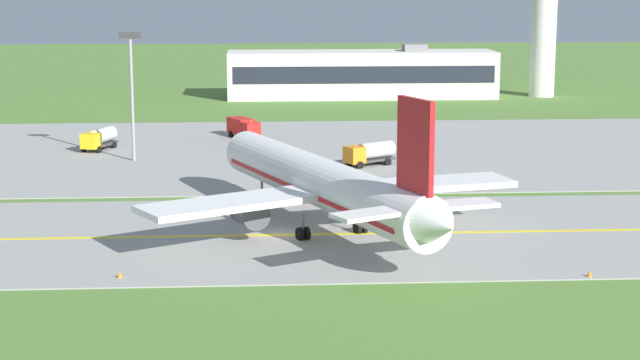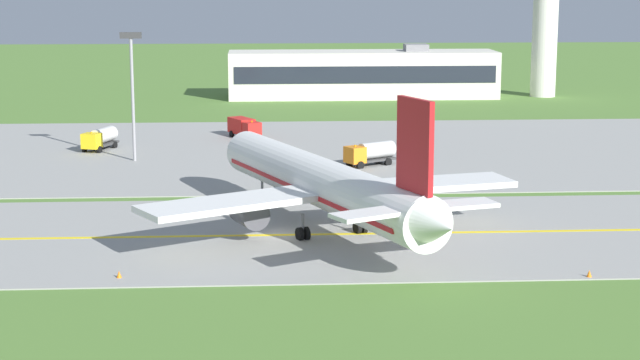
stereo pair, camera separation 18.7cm
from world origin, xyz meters
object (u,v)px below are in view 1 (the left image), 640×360
at_px(service_truck_catering, 99,138).
at_px(apron_light_mast, 131,80).
at_px(service_truck_fuel, 370,153).
at_px(control_tower, 545,6).
at_px(airplane_lead, 324,184).
at_px(service_truck_baggage, 244,127).

relative_size(service_truck_catering, apron_light_mast, 0.43).
bearing_deg(service_truck_fuel, service_truck_catering, 158.19).
distance_m(service_truck_fuel, apron_light_mast, 28.11).
bearing_deg(control_tower, service_truck_catering, -141.82).
relative_size(airplane_lead, apron_light_mast, 2.59).
distance_m(airplane_lead, control_tower, 108.45).
distance_m(service_truck_catering, apron_light_mast, 12.26).
height_order(airplane_lead, apron_light_mast, apron_light_mast).
distance_m(control_tower, apron_light_mast, 90.02).
relative_size(service_truck_catering, control_tower, 0.24).
bearing_deg(control_tower, service_truck_fuel, -119.32).
xyz_separation_m(service_truck_baggage, service_truck_fuel, (14.23, -21.17, 0.00)).
distance_m(service_truck_baggage, service_truck_catering, 19.39).
relative_size(service_truck_baggage, service_truck_fuel, 1.01).
bearing_deg(service_truck_catering, airplane_lead, -60.53).
distance_m(airplane_lead, service_truck_fuel, 31.69).
height_order(airplane_lead, service_truck_catering, airplane_lead).
bearing_deg(service_truck_catering, control_tower, 38.18).
xyz_separation_m(service_truck_fuel, apron_light_mast, (-26.60, 4.67, 7.79)).
xyz_separation_m(service_truck_baggage, control_tower, (52.00, 46.10, 14.27)).
bearing_deg(apron_light_mast, control_tower, 44.20).
relative_size(airplane_lead, service_truck_baggage, 6.06).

